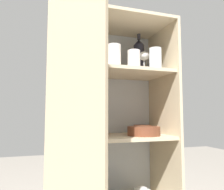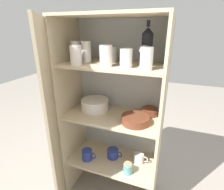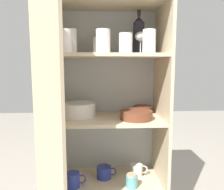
# 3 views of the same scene
# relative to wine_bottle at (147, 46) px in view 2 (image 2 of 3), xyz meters

# --- Properties ---
(cupboard_back_panel) EXTENTS (0.75, 0.02, 1.47)m
(cupboard_back_panel) POSITION_rel_wine_bottle_xyz_m (-0.22, 0.14, -0.55)
(cupboard_back_panel) COLOR #B2B7BC
(cupboard_back_panel) RESTS_ON ground_plane
(cupboard_side_left) EXTENTS (0.02, 0.40, 1.47)m
(cupboard_side_left) POSITION_rel_wine_bottle_xyz_m (-0.59, -0.05, -0.55)
(cupboard_side_left) COLOR #CCB793
(cupboard_side_left) RESTS_ON ground_plane
(cupboard_side_right) EXTENTS (0.02, 0.40, 1.47)m
(cupboard_side_right) POSITION_rel_wine_bottle_xyz_m (0.15, -0.05, -0.55)
(cupboard_side_right) COLOR #CCB793
(cupboard_side_right) RESTS_ON ground_plane
(cupboard_top_panel) EXTENTS (0.75, 0.40, 0.02)m
(cupboard_top_panel) POSITION_rel_wine_bottle_xyz_m (-0.22, -0.05, 0.19)
(cupboard_top_panel) COLOR #CCB793
(cupboard_top_panel) RESTS_ON cupboard_side_left
(shelf_board_lower) EXTENTS (0.72, 0.37, 0.02)m
(shelf_board_lower) POSITION_rel_wine_bottle_xyz_m (-0.22, -0.05, -0.96)
(shelf_board_lower) COLOR beige
(shelf_board_middle) EXTENTS (0.72, 0.37, 0.02)m
(shelf_board_middle) POSITION_rel_wine_bottle_xyz_m (-0.22, -0.05, -0.53)
(shelf_board_middle) COLOR beige
(shelf_board_upper) EXTENTS (0.72, 0.37, 0.02)m
(shelf_board_upper) POSITION_rel_wine_bottle_xyz_m (-0.22, -0.05, -0.13)
(shelf_board_upper) COLOR beige
(cupboard_door) EXTENTS (0.22, 0.32, 1.47)m
(cupboard_door) POSITION_rel_wine_bottle_xyz_m (-0.50, -0.41, -0.55)
(cupboard_door) COLOR tan
(cupboard_door) RESTS_ON ground_plane
(tumbler_glass_0) EXTENTS (0.07, 0.07, 0.15)m
(tumbler_glass_0) POSITION_rel_wine_bottle_xyz_m (-0.42, -0.06, -0.05)
(tumbler_glass_0) COLOR white
(tumbler_glass_0) RESTS_ON shelf_board_upper
(tumbler_glass_1) EXTENTS (0.08, 0.08, 0.11)m
(tumbler_glass_1) POSITION_rel_wine_bottle_xyz_m (-0.26, 0.01, -0.07)
(tumbler_glass_1) COLOR white
(tumbler_glass_1) RESTS_ON shelf_board_upper
(tumbler_glass_2) EXTENTS (0.08, 0.08, 0.13)m
(tumbler_glass_2) POSITION_rel_wine_bottle_xyz_m (-0.44, -0.17, -0.06)
(tumbler_glass_2) COLOR silver
(tumbler_glass_2) RESTS_ON shelf_board_upper
(tumbler_glass_3) EXTENTS (0.07, 0.07, 0.15)m
(tumbler_glass_3) POSITION_rel_wine_bottle_xyz_m (-0.51, -0.06, -0.05)
(tumbler_glass_3) COLOR white
(tumbler_glass_3) RESTS_ON shelf_board_upper
(tumbler_glass_4) EXTENTS (0.08, 0.08, 0.13)m
(tumbler_glass_4) POSITION_rel_wine_bottle_xyz_m (0.03, -0.17, -0.06)
(tumbler_glass_4) COLOR white
(tumbler_glass_4) RESTS_ON shelf_board_upper
(tumbler_glass_5) EXTENTS (0.08, 0.08, 0.13)m
(tumbler_glass_5) POSITION_rel_wine_bottle_xyz_m (-0.23, -0.15, -0.06)
(tumbler_glass_5) COLOR silver
(tumbler_glass_5) RESTS_ON shelf_board_upper
(tumbler_glass_6) EXTENTS (0.08, 0.08, 0.12)m
(tumbler_glass_6) POSITION_rel_wine_bottle_xyz_m (-0.10, -0.14, -0.06)
(tumbler_glass_6) COLOR silver
(tumbler_glass_6) RESTS_ON shelf_board_upper
(wine_glass_0) EXTENTS (0.07, 0.07, 0.13)m
(wine_glass_0) POSITION_rel_wine_bottle_xyz_m (-0.00, -0.08, -0.03)
(wine_glass_0) COLOR white
(wine_glass_0) RESTS_ON shelf_board_upper
(wine_bottle) EXTENTS (0.07, 0.07, 0.28)m
(wine_bottle) POSITION_rel_wine_bottle_xyz_m (0.00, 0.00, 0.00)
(wine_bottle) COLOR black
(wine_bottle) RESTS_ON shelf_board_upper
(plate_stack_white) EXTENTS (0.22, 0.22, 0.09)m
(plate_stack_white) POSITION_rel_wine_bottle_xyz_m (-0.39, -0.01, -0.48)
(plate_stack_white) COLOR white
(plate_stack_white) RESTS_ON shelf_board_middle
(mixing_bowl_large) EXTENTS (0.20, 0.20, 0.06)m
(mixing_bowl_large) POSITION_rel_wine_bottle_xyz_m (-0.03, -0.11, -0.49)
(mixing_bowl_large) COLOR brown
(mixing_bowl_large) RESTS_ON shelf_board_middle
(serving_bowl_small) EXTENTS (0.12, 0.12, 0.05)m
(serving_bowl_small) POSITION_rel_wine_bottle_xyz_m (0.05, 0.05, -0.49)
(serving_bowl_small) COLOR brown
(serving_bowl_small) RESTS_ON shelf_board_middle
(coffee_mug_primary) EXTENTS (0.13, 0.09, 0.09)m
(coffee_mug_primary) POSITION_rel_wine_bottle_xyz_m (-0.42, -0.13, -0.90)
(coffee_mug_primary) COLOR #283893
(coffee_mug_primary) RESTS_ON shelf_board_lower
(coffee_mug_extra_1) EXTENTS (0.12, 0.09, 0.08)m
(coffee_mug_extra_1) POSITION_rel_wine_bottle_xyz_m (-0.00, -0.01, -0.90)
(coffee_mug_extra_1) COLOR white
(coffee_mug_extra_1) RESTS_ON shelf_board_lower
(coffee_mug_extra_2) EXTENTS (0.13, 0.10, 0.08)m
(coffee_mug_extra_2) POSITION_rel_wine_bottle_xyz_m (-0.23, -0.03, -0.90)
(coffee_mug_extra_2) COLOR #283893
(coffee_mug_extra_2) RESTS_ON shelf_board_lower
(storage_jar) EXTENTS (0.07, 0.07, 0.09)m
(storage_jar) POSITION_rel_wine_bottle_xyz_m (-0.06, -0.15, -0.90)
(storage_jar) COLOR #5BA3A8
(storage_jar) RESTS_ON shelf_board_lower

